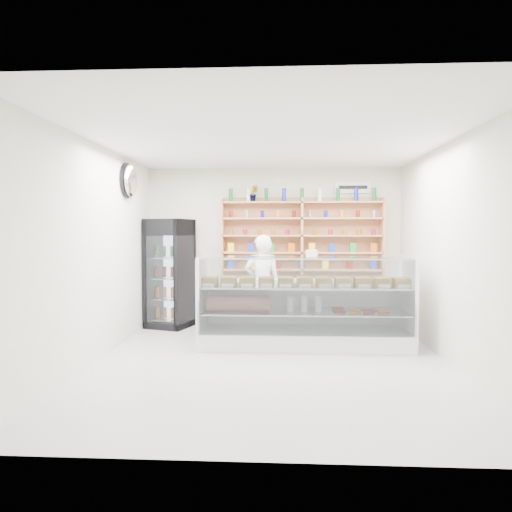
{
  "coord_description": "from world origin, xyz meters",
  "views": [
    {
      "loc": [
        0.12,
        -5.7,
        1.66
      ],
      "look_at": [
        -0.23,
        0.9,
        1.31
      ],
      "focal_mm": 32.0,
      "sensor_mm": 36.0,
      "label": 1
    }
  ],
  "objects": [
    {
      "name": "wall_sign",
      "position": [
        1.4,
        2.47,
        2.45
      ],
      "size": [
        0.62,
        0.03,
        0.2
      ],
      "primitive_type": "cube",
      "color": "white",
      "rests_on": "back_wall"
    },
    {
      "name": "security_mirror",
      "position": [
        -2.17,
        1.2,
        2.45
      ],
      "size": [
        0.15,
        0.5,
        0.5
      ],
      "primitive_type": "ellipsoid",
      "color": "silver",
      "rests_on": "left_wall"
    },
    {
      "name": "display_counter",
      "position": [
        0.47,
        0.88,
        0.36
      ],
      "size": [
        3.01,
        0.9,
        1.31
      ],
      "color": "white",
      "rests_on": "floor"
    },
    {
      "name": "wall_shelving",
      "position": [
        0.5,
        2.34,
        1.59
      ],
      "size": [
        2.84,
        0.28,
        1.33
      ],
      "color": "tan",
      "rests_on": "back_wall"
    },
    {
      "name": "shop_worker",
      "position": [
        -0.17,
        1.75,
        0.81
      ],
      "size": [
        0.61,
        0.41,
        1.62
      ],
      "primitive_type": "imported",
      "rotation": [
        0.0,
        0.0,
        3.19
      ],
      "color": "white",
      "rests_on": "floor"
    },
    {
      "name": "drinks_cooler",
      "position": [
        -1.8,
        2.14,
        0.95
      ],
      "size": [
        0.84,
        0.83,
        1.89
      ],
      "rotation": [
        0.0,
        0.0,
        -0.3
      ],
      "color": "black",
      "rests_on": "floor"
    },
    {
      "name": "potted_plant",
      "position": [
        -0.35,
        2.34,
        2.34
      ],
      "size": [
        0.17,
        0.14,
        0.29
      ],
      "primitive_type": "imported",
      "rotation": [
        0.0,
        0.0,
        0.11
      ],
      "color": "#1E6626",
      "rests_on": "wall_shelving"
    },
    {
      "name": "room",
      "position": [
        0.0,
        0.0,
        1.4
      ],
      "size": [
        5.0,
        5.0,
        5.0
      ],
      "color": "#B5B5BB",
      "rests_on": "ground"
    }
  ]
}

